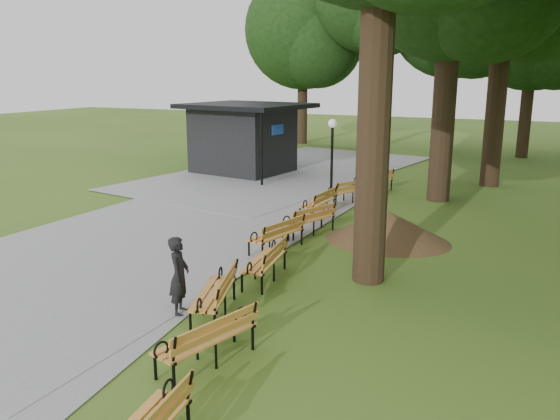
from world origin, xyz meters
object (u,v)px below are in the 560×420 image
at_px(bench_4, 276,234).
at_px(bench_8, 373,181).
at_px(bench_5, 308,219).
at_px(lamp_post, 332,141).
at_px(dirt_mound, 388,226).
at_px(person, 179,276).
at_px(bench_3, 264,261).
at_px(bench_7, 348,191).
at_px(bench_6, 318,203).
at_px(bench_2, 213,294).
at_px(kiosk, 243,138).
at_px(bench_1, 206,338).

height_order(bench_4, bench_8, same).
bearing_deg(bench_8, bench_5, 28.34).
xyz_separation_m(lamp_post, dirt_mound, (3.31, -4.70, -1.67)).
height_order(person, bench_5, person).
xyz_separation_m(bench_3, bench_7, (-0.68, 8.09, 0.00)).
relative_size(bench_7, bench_8, 1.00).
distance_m(bench_6, bench_7, 2.22).
distance_m(bench_3, bench_5, 3.83).
xyz_separation_m(person, bench_6, (-0.34, 8.17, -0.33)).
distance_m(bench_2, bench_7, 10.20).
bearing_deg(bench_4, kiosk, -134.34).
bearing_deg(bench_1, person, -117.64).
bearing_deg(person, bench_4, -21.17).
xyz_separation_m(kiosk, bench_6, (6.08, -6.24, -1.14)).
distance_m(lamp_post, bench_8, 2.50).
relative_size(dirt_mound, bench_1, 1.51).
relative_size(lamp_post, bench_6, 1.51).
relative_size(bench_3, bench_4, 1.00).
relative_size(kiosk, bench_1, 2.66).
bearing_deg(person, bench_8, -22.32).
xyz_separation_m(bench_1, bench_3, (-0.81, 3.71, 0.00)).
bearing_deg(person, dirt_mound, -41.74).
distance_m(bench_2, bench_8, 12.37).
relative_size(person, kiosk, 0.30).
height_order(lamp_post, bench_5, lamp_post).
bearing_deg(bench_7, bench_1, 33.89).
relative_size(bench_1, bench_8, 1.00).
relative_size(bench_1, bench_7, 1.00).
bearing_deg(bench_4, bench_8, -168.48).
xyz_separation_m(bench_2, bench_6, (-0.96, 7.98, 0.00)).
bearing_deg(bench_6, person, 6.26).
bearing_deg(bench_2, bench_3, 161.40).
distance_m(lamp_post, bench_4, 7.03).
height_order(dirt_mound, bench_5, bench_5).
distance_m(person, bench_6, 8.19).
xyz_separation_m(person, kiosk, (-6.42, 14.42, 0.81)).
bearing_deg(bench_7, dirt_mound, 57.87).
height_order(dirt_mound, bench_8, bench_8).
distance_m(lamp_post, bench_1, 12.85).
bearing_deg(lamp_post, bench_1, -79.19).
distance_m(bench_3, bench_8, 10.28).
bearing_deg(bench_2, bench_8, 164.22).
xyz_separation_m(kiosk, bench_2, (7.04, -14.22, -1.14)).
xyz_separation_m(dirt_mound, bench_5, (-2.22, -0.30, 0.02)).
relative_size(person, bench_5, 0.81).
xyz_separation_m(person, bench_5, (0.17, 6.09, -0.33)).
height_order(lamp_post, bench_2, lamp_post).
height_order(person, lamp_post, lamp_post).
relative_size(dirt_mound, bench_6, 1.51).
bearing_deg(bench_8, kiosk, -76.59).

